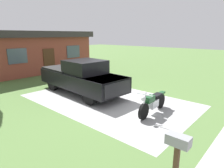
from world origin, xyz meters
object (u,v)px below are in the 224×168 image
Objects in this scene: motorcycle at (153,103)px; mailbox at (178,148)px; pickup_truck at (81,77)px; neighbor_house at (34,51)px.

mailbox is (-3.29, -2.44, 0.51)m from motorcycle.
pickup_truck reaches higher than motorcycle.
motorcycle is 13.47m from neighbor_house.
motorcycle is at bearing -97.45° from neighbor_house.
pickup_truck is 8.98m from neighbor_house.
motorcycle is at bearing 36.56° from mailbox.
mailbox is at bearing -143.44° from motorcycle.
mailbox is (-3.21, -6.97, 0.03)m from pickup_truck.
pickup_truck is 4.55× the size of mailbox.
motorcycle is 1.76× the size of mailbox.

